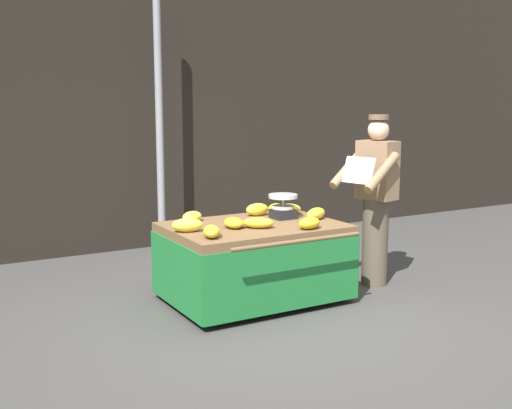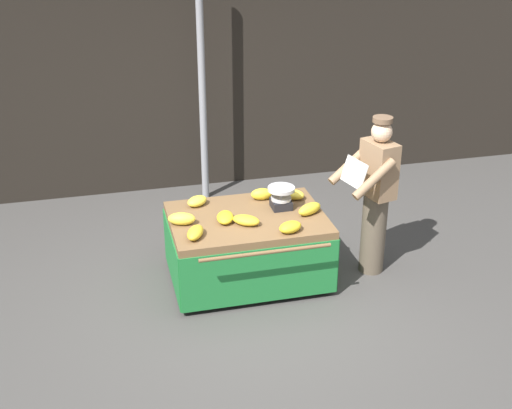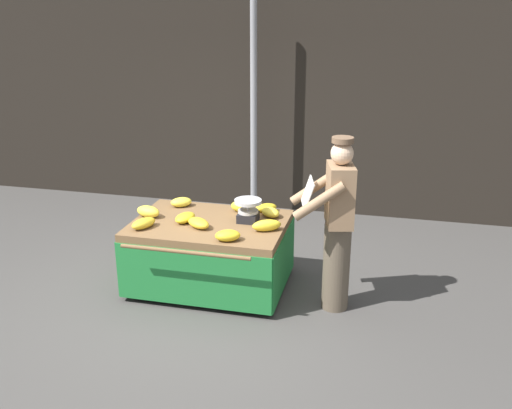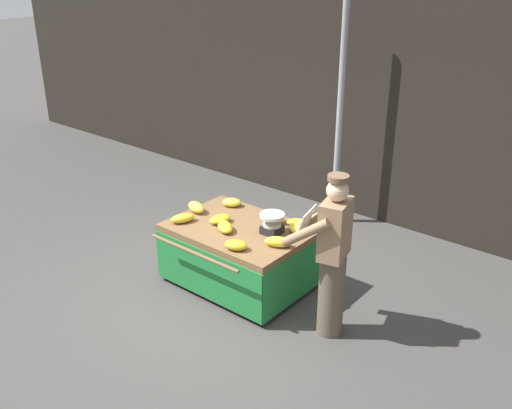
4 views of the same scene
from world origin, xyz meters
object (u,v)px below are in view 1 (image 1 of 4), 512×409
Objects in this scene: street_pole at (160,126)px; banana_bunch_4 at (187,225)px; banana_bunch_0 at (212,231)px; banana_bunch_1 at (192,217)px; banana_cart at (254,245)px; vendor_person at (375,200)px; banana_bunch_3 at (259,223)px; weighing_scale at (283,206)px; banana_bunch_2 at (257,209)px; banana_bunch_8 at (289,209)px; banana_bunch_5 at (309,223)px; banana_bunch_7 at (234,223)px; banana_bunch_6 at (275,208)px; banana_bunch_9 at (316,214)px.

banana_bunch_4 is at bearing -105.68° from street_pole.
banana_bunch_1 is (0.13, 0.69, 0.00)m from banana_bunch_0.
vendor_person is (1.31, -0.15, 0.35)m from banana_cart.
banana_bunch_1 is at bearing 125.73° from banana_bunch_3.
vendor_person is (0.93, -0.25, 0.03)m from weighing_scale.
banana_bunch_1 is 0.69m from banana_bunch_2.
banana_bunch_5 is at bearing -109.58° from banana_bunch_8.
vendor_person is at bearing -15.25° from weighing_scale.
banana_bunch_7 is at bearing 176.75° from vendor_person.
banana_bunch_8 is (0.19, 0.18, -0.07)m from weighing_scale.
banana_bunch_6 is 1.01m from vendor_person.
banana_bunch_5 reaches higher than banana_bunch_8.
banana_bunch_2 is (-0.14, 0.25, -0.06)m from weighing_scale.
banana_bunch_1 reaches higher than banana_bunch_7.
weighing_scale is 1.06× the size of banana_bunch_7.
banana_bunch_2 is 0.99m from banana_bunch_4.
banana_bunch_9 is (0.87, -0.04, 0.01)m from banana_bunch_7.
banana_bunch_0 is at bearing -140.68° from banana_bunch_2.
banana_bunch_2 is at bearing 39.32° from banana_bunch_0.
vendor_person is at bearing -59.14° from street_pole.
banana_bunch_2 reaches higher than banana_bunch_6.
banana_bunch_6 is 0.16m from banana_bunch_8.
vendor_person is (1.37, -2.30, -0.68)m from street_pole.
weighing_scale is at bearing 164.75° from vendor_person.
banana_bunch_4 is 1.20× the size of banana_bunch_8.
banana_bunch_2 is 0.81× the size of banana_bunch_9.
weighing_scale reaches higher than banana_bunch_4.
banana_bunch_2 is at bearing 55.93° from banana_cart.
banana_bunch_2 reaches higher than banana_bunch_8.
vendor_person is (1.36, 0.03, 0.10)m from banana_bunch_3.
banana_cart is 0.69m from banana_bunch_8.
banana_bunch_0 is (-0.97, -0.42, -0.07)m from weighing_scale.
banana_bunch_5 is 0.83× the size of banana_bunch_9.
banana_bunch_6 is at bearing 3.33° from banana_bunch_1.
banana_bunch_2 is (0.83, 0.68, 0.01)m from banana_bunch_0.
banana_bunch_9 reaches higher than banana_bunch_8.
street_pole is 11.17× the size of banana_bunch_3.
weighing_scale is at bearing 83.44° from banana_bunch_5.
banana_bunch_5 is (0.38, -2.58, -0.77)m from street_pole.
banana_bunch_1 reaches higher than banana_bunch_3.
banana_bunch_2 reaches higher than banana_bunch_7.
banana_bunch_5 reaches higher than banana_bunch_7.
banana_bunch_7 is (0.43, -0.04, -0.01)m from banana_bunch_4.
banana_cart is 5.65× the size of banana_bunch_0.
banana_cart is 0.70m from banana_bunch_6.
banana_bunch_3 is at bearing -118.78° from banana_bunch_2.
banana_bunch_7 is at bearing 148.26° from banana_bunch_3.
banana_bunch_3 is (0.01, -2.33, -0.78)m from street_pole.
banana_bunch_9 is at bearing -40.48° from weighing_scale.
banana_bunch_8 is at bearing 27.65° from banana_bunch_0.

